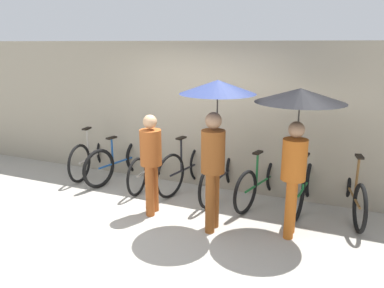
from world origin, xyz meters
name	(u,v)px	position (x,y,z in m)	size (l,w,h in m)	color
ground_plane	(163,232)	(0.00, 0.00, 0.00)	(30.00, 30.00, 0.00)	#9E998E
back_wall	(211,117)	(0.00, 1.88, 1.28)	(12.72, 0.12, 2.55)	gray
parked_bicycle_0	(94,155)	(-2.36, 1.62, 0.38)	(0.44, 1.72, 1.07)	black
parked_bicycle_1	(120,161)	(-1.69, 1.53, 0.37)	(0.55, 1.72, 1.06)	black
parked_bicycle_2	(151,166)	(-1.01, 1.51, 0.35)	(0.44, 1.72, 0.99)	black
parked_bicycle_3	(187,167)	(-0.34, 1.59, 0.40)	(0.51, 1.69, 1.11)	black
parked_bicycle_4	(222,174)	(0.34, 1.54, 0.38)	(0.44, 1.81, 1.06)	black
parked_bicycle_5	(262,181)	(1.01, 1.53, 0.36)	(0.58, 1.72, 1.09)	black
parked_bicycle_6	(305,185)	(1.69, 1.57, 0.38)	(0.44, 1.71, 1.00)	black
parked_bicycle_7	(352,192)	(2.36, 1.59, 0.36)	(0.52, 1.74, 1.05)	black
pedestrian_leading	(151,158)	(-0.42, 0.47, 0.88)	(0.32, 0.32, 1.53)	#9E4C1E
pedestrian_center	(216,114)	(0.59, 0.42, 1.62)	(1.01, 1.01, 2.06)	brown
pedestrian_trailing	(298,117)	(1.61, 0.69, 1.61)	(1.15, 1.15, 1.97)	#B25619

